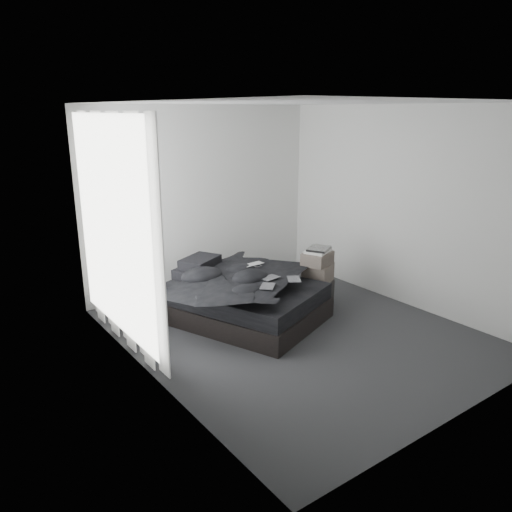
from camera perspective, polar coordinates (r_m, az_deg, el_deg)
floor at (r=5.98m, az=4.56°, el=-8.67°), size 3.60×4.20×0.01m
ceiling at (r=5.42m, az=5.20°, el=17.07°), size 3.60×4.20×0.01m
wall_back at (r=7.25m, az=-6.09°, el=6.53°), size 3.60×0.01×2.60m
wall_front at (r=4.26m, az=23.60°, el=-1.82°), size 3.60×0.01×2.60m
wall_left at (r=4.62m, az=-12.33°, el=0.57°), size 0.01×4.20×2.60m
wall_right at (r=6.85m, az=16.40°, el=5.39°), size 0.01×4.20×2.60m
window_left at (r=5.43m, az=-16.05°, el=3.20°), size 0.02×2.00×2.30m
curtain_left at (r=5.46m, az=-15.50°, el=2.56°), size 0.06×2.12×2.48m
bed at (r=6.29m, az=-1.44°, el=-6.09°), size 1.95×2.21×0.25m
mattress at (r=6.21m, az=-1.46°, el=-4.19°), size 1.88×2.14×0.20m
duvet at (r=6.12m, az=-1.13°, el=-2.48°), size 1.82×1.94×0.21m
pillow_lower at (r=6.53m, az=-6.85°, el=-1.78°), size 0.65×0.55×0.12m
pillow_upper at (r=6.53m, az=-6.42°, el=-0.66°), size 0.62×0.55×0.12m
laptop at (r=6.40m, az=-0.10°, el=-0.52°), size 0.30×0.20×0.02m
comic_a at (r=5.68m, az=1.34°, el=-2.83°), size 0.27×0.27×0.01m
comic_b at (r=5.96m, az=1.59°, el=-1.84°), size 0.25×0.19×0.01m
comic_c at (r=5.93m, az=4.37°, el=-1.93°), size 0.25×0.28×0.01m
side_stand at (r=6.05m, az=-13.17°, el=-4.77°), size 0.47×0.47×0.78m
papers at (r=5.91m, az=-13.29°, el=-1.18°), size 0.32×0.24×0.02m
floor_books at (r=5.73m, az=-11.55°, el=-9.43°), size 0.18×0.21×0.13m
box_lower at (r=6.77m, az=6.92°, el=-4.22°), size 0.53×0.48×0.32m
box_mid at (r=6.69m, az=7.10°, el=-1.95°), size 0.50×0.47×0.24m
box_upper at (r=6.61m, az=7.03°, el=-0.29°), size 0.47×0.42×0.17m
art_book_white at (r=6.59m, az=7.09°, el=0.57°), size 0.40×0.37×0.03m
art_book_snake at (r=6.59m, az=7.21°, el=0.84°), size 0.40×0.37×0.03m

